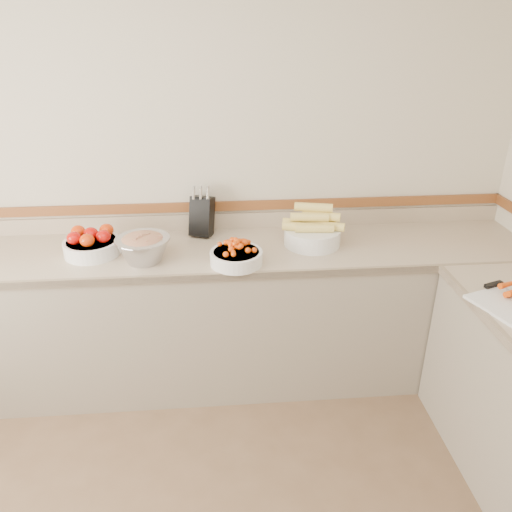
{
  "coord_description": "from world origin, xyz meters",
  "views": [
    {
      "loc": [
        0.15,
        -0.97,
        2.11
      ],
      "look_at": [
        0.35,
        1.35,
        1.0
      ],
      "focal_mm": 35.0,
      "sensor_mm": 36.0,
      "label": 1
    }
  ],
  "objects": [
    {
      "name": "corn_bowl",
      "position": [
        0.71,
        1.7,
        0.98
      ],
      "size": [
        0.37,
        0.33,
        0.25
      ],
      "color": "white",
      "rests_on": "counter_back"
    },
    {
      "name": "tomato_bowl",
      "position": [
        -0.56,
        1.67,
        0.96
      ],
      "size": [
        0.31,
        0.31,
        0.15
      ],
      "color": "white",
      "rests_on": "counter_back"
    },
    {
      "name": "rhubarb_bowl",
      "position": [
        -0.25,
        1.55,
        0.99
      ],
      "size": [
        0.3,
        0.3,
        0.17
      ],
      "color": "#B2B2BA",
      "rests_on": "counter_back"
    },
    {
      "name": "counter_back",
      "position": [
        0.0,
        1.68,
        0.45
      ],
      "size": [
        4.0,
        0.65,
        1.08
      ],
      "color": "tan",
      "rests_on": "ground_plane"
    },
    {
      "name": "back_wall",
      "position": [
        0.0,
        2.0,
        1.3
      ],
      "size": [
        4.0,
        0.0,
        4.0
      ],
      "primitive_type": "plane",
      "rotation": [
        1.57,
        0.0,
        0.0
      ],
      "color": "beige",
      "rests_on": "ground_plane"
    },
    {
      "name": "cherry_tomato_bowl",
      "position": [
        0.25,
        1.47,
        0.95
      ],
      "size": [
        0.29,
        0.29,
        0.15
      ],
      "color": "white",
      "rests_on": "counter_back"
    },
    {
      "name": "knife_block",
      "position": [
        0.06,
        1.9,
        1.03
      ],
      "size": [
        0.17,
        0.19,
        0.32
      ],
      "color": "black",
      "rests_on": "counter_back"
    }
  ]
}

